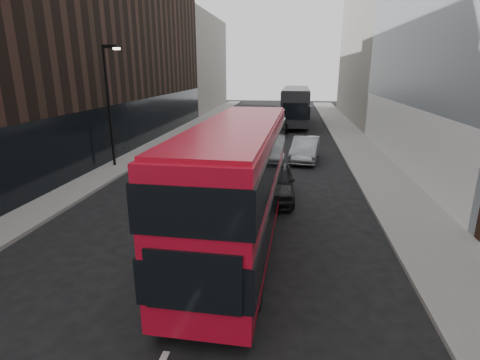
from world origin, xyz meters
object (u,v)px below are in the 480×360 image
at_px(red_bus, 238,181).
at_px(grey_bus, 296,105).
at_px(street_lamp, 109,98).
at_px(car_a, 274,181).
at_px(car_b, 305,149).
at_px(car_c, 274,127).

xyz_separation_m(red_bus, grey_bus, (1.94, 29.77, -0.27)).
bearing_deg(street_lamp, car_a, -23.27).
bearing_deg(street_lamp, car_b, 16.47).
distance_m(grey_bus, car_a, 24.52).
height_order(car_a, car_b, car_a).
distance_m(grey_bus, car_c, 7.67).
relative_size(car_b, car_c, 0.92).
bearing_deg(grey_bus, car_a, -91.65).
relative_size(grey_bus, car_c, 2.39).
height_order(grey_bus, car_a, grey_bus).
bearing_deg(street_lamp, car_c, 54.73).
height_order(red_bus, car_c, red_bus).
bearing_deg(red_bus, car_b, 80.32).
xyz_separation_m(car_a, car_c, (-0.85, 17.15, -0.06)).
bearing_deg(car_b, grey_bus, 99.22).
distance_m(street_lamp, car_b, 12.57).
height_order(grey_bus, car_c, grey_bus).
relative_size(red_bus, grey_bus, 0.87).
bearing_deg(car_a, red_bus, -102.29).
bearing_deg(car_c, street_lamp, -118.62).
height_order(street_lamp, grey_bus, street_lamp).
height_order(street_lamp, car_b, street_lamp).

